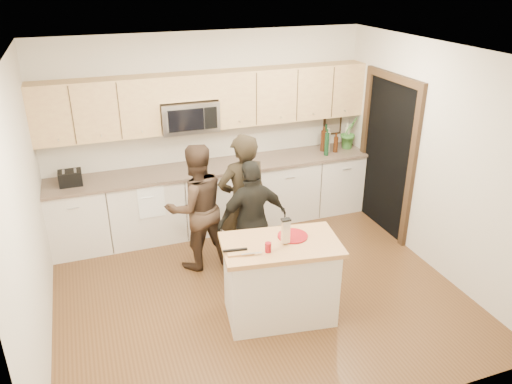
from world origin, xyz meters
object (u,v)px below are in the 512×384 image
object	(u,v)px
woman_center	(196,207)
toaster	(70,178)
woman_left	(243,202)
woman_right	(253,220)
island	(280,279)

from	to	relation	value
woman_center	toaster	bearing A→B (deg)	-40.63
woman_left	woman_right	bearing A→B (deg)	93.04
woman_center	woman_right	distance (m)	0.72
woman_left	woman_right	distance (m)	0.29
island	woman_right	size ratio (longest dim) A/B	0.87
toaster	woman_right	bearing A→B (deg)	-34.13
woman_right	woman_center	bearing A→B (deg)	-42.00
toaster	woman_right	world-z (taller)	woman_right
island	woman_left	size ratio (longest dim) A/B	0.75
toaster	woman_center	size ratio (longest dim) A/B	0.18
toaster	woman_center	bearing A→B (deg)	-32.42
island	woman_left	world-z (taller)	woman_left
toaster	woman_right	distance (m)	2.39
woman_right	island	bearing A→B (deg)	86.39
woman_center	island	bearing A→B (deg)	105.55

